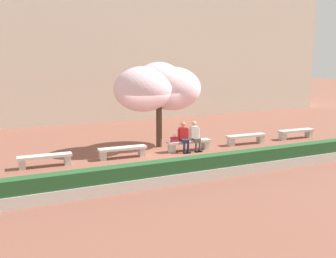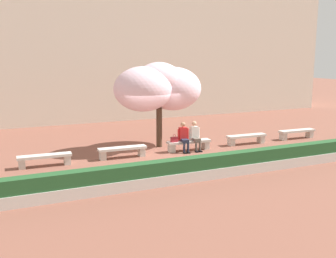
% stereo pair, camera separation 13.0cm
% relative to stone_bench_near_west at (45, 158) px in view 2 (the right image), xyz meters
% --- Properties ---
extents(ground_plane, '(100.00, 100.00, 0.00)m').
position_rel_stone_bench_near_west_xyz_m(ground_plane, '(4.58, -0.00, -0.31)').
color(ground_plane, brown).
extents(building_facade, '(34.48, 4.00, 9.78)m').
position_rel_stone_bench_near_west_xyz_m(building_facade, '(4.58, 10.87, 4.58)').
color(building_facade, beige).
rests_on(building_facade, ground).
extents(stone_bench_near_west, '(2.00, 0.50, 0.45)m').
position_rel_stone_bench_near_west_xyz_m(stone_bench_near_west, '(0.00, 0.00, 0.00)').
color(stone_bench_near_west, beige).
rests_on(stone_bench_near_west, ground).
extents(stone_bench_center, '(2.00, 0.50, 0.45)m').
position_rel_stone_bench_near_west_xyz_m(stone_bench_center, '(3.05, -0.00, 0.00)').
color(stone_bench_center, beige).
rests_on(stone_bench_center, ground).
extents(stone_bench_near_east, '(2.00, 0.50, 0.45)m').
position_rel_stone_bench_near_west_xyz_m(stone_bench_near_east, '(6.10, -0.00, 0.00)').
color(stone_bench_near_east, beige).
rests_on(stone_bench_near_east, ground).
extents(stone_bench_east_end, '(2.00, 0.50, 0.45)m').
position_rel_stone_bench_near_west_xyz_m(stone_bench_east_end, '(9.16, -0.00, 0.00)').
color(stone_bench_east_end, beige).
rests_on(stone_bench_east_end, ground).
extents(stone_bench_far_east, '(2.00, 0.50, 0.45)m').
position_rel_stone_bench_near_west_xyz_m(stone_bench_far_east, '(12.21, -0.00, 0.00)').
color(stone_bench_far_east, beige).
rests_on(stone_bench_far_east, ground).
extents(person_seated_left, '(0.51, 0.71, 1.29)m').
position_rel_stone_bench_near_west_xyz_m(person_seated_left, '(5.82, -0.05, 0.39)').
color(person_seated_left, black).
rests_on(person_seated_left, ground).
extents(person_seated_right, '(0.51, 0.69, 1.29)m').
position_rel_stone_bench_near_west_xyz_m(person_seated_right, '(6.38, -0.05, 0.39)').
color(person_seated_right, black).
rests_on(person_seated_right, ground).
extents(handbag, '(0.30, 0.15, 0.34)m').
position_rel_stone_bench_near_west_xyz_m(handbag, '(5.38, -0.03, 0.27)').
color(handbag, '#A3232D').
rests_on(handbag, stone_bench_near_east).
extents(cherry_tree_main, '(4.25, 2.77, 3.84)m').
position_rel_stone_bench_near_west_xyz_m(cherry_tree_main, '(5.24, 1.29, 2.41)').
color(cherry_tree_main, '#473323').
rests_on(cherry_tree_main, ground).
extents(planter_hedge_foreground, '(20.99, 0.50, 0.80)m').
position_rel_stone_bench_near_west_xyz_m(planter_hedge_foreground, '(4.58, -3.80, 0.08)').
color(planter_hedge_foreground, beige).
rests_on(planter_hedge_foreground, ground).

